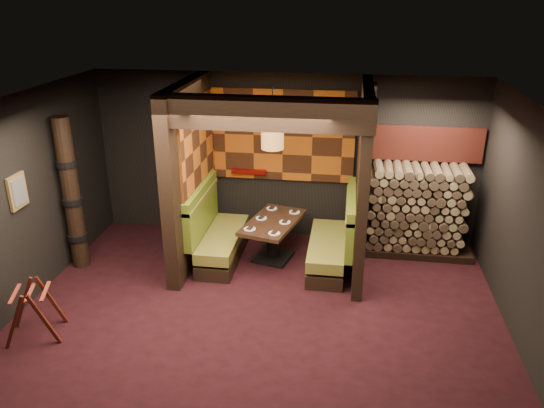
{
  "coord_description": "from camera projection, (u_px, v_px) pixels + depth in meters",
  "views": [
    {
      "loc": [
        1.07,
        -5.87,
        4.09
      ],
      "look_at": [
        0.0,
        1.3,
        1.15
      ],
      "focal_mm": 35.0,
      "sensor_mm": 36.0,
      "label": 1
    }
  ],
  "objects": [
    {
      "name": "firewood_stack",
      "position": [
        420.0,
        211.0,
        8.62
      ],
      "size": [
        1.73,
        0.7,
        1.5
      ],
      "color": "black",
      "rests_on": "floor"
    },
    {
      "name": "booth_bench_right",
      "position": [
        334.0,
        243.0,
        8.3
      ],
      "size": [
        0.68,
        1.6,
        1.14
      ],
      "color": "black",
      "rests_on": "floor"
    },
    {
      "name": "luggage_rack",
      "position": [
        33.0,
        309.0,
        6.63
      ],
      "size": [
        0.81,
        0.68,
        0.76
      ],
      "color": "#41140C",
      "rests_on": "floor"
    },
    {
      "name": "lacquer_shelf",
      "position": [
        249.0,
        171.0,
        9.13
      ],
      "size": [
        0.6,
        0.12,
        0.07
      ],
      "primitive_type": "cube",
      "color": "#5F0805",
      "rests_on": "wall_back"
    },
    {
      "name": "wall_front",
      "position": [
        193.0,
        370.0,
        4.0
      ],
      "size": [
        6.5,
        0.02,
        2.85
      ],
      "primitive_type": "cube",
      "color": "black",
      "rests_on": "ground"
    },
    {
      "name": "tapa_back_panel",
      "position": [
        283.0,
        136.0,
        8.86
      ],
      "size": [
        2.4,
        0.06,
        1.55
      ],
      "primitive_type": "cube",
      "color": "#AE5114",
      "rests_on": "wall_back"
    },
    {
      "name": "ceiling",
      "position": [
        255.0,
        107.0,
        5.98
      ],
      "size": [
        6.5,
        5.5,
        0.02
      ],
      "primitive_type": "cube",
      "color": "black",
      "rests_on": "ground"
    },
    {
      "name": "partition_right",
      "position": [
        362.0,
        182.0,
        7.91
      ],
      "size": [
        0.15,
        2.1,
        2.85
      ],
      "primitive_type": "cube",
      "color": "black",
      "rests_on": "floor"
    },
    {
      "name": "dining_table",
      "position": [
        273.0,
        234.0,
        8.51
      ],
      "size": [
        0.99,
        1.42,
        0.68
      ],
      "color": "black",
      "rests_on": "floor"
    },
    {
      "name": "pendant_lamp",
      "position": [
        273.0,
        134.0,
        7.84
      ],
      "size": [
        0.34,
        0.34,
        0.97
      ],
      "color": "#9F6A33",
      "rests_on": "ceiling"
    },
    {
      "name": "floor",
      "position": [
        258.0,
        321.0,
        7.07
      ],
      "size": [
        6.5,
        5.5,
        0.02
      ],
      "primitive_type": "cube",
      "color": "black",
      "rests_on": "ground"
    },
    {
      "name": "header_beam",
      "position": [
        263.0,
        114.0,
        6.72
      ],
      "size": [
        2.85,
        0.18,
        0.44
      ],
      "primitive_type": "cube",
      "color": "black",
      "rests_on": "partition_left"
    },
    {
      "name": "wall_left",
      "position": [
        13.0,
        208.0,
        6.97
      ],
      "size": [
        0.02,
        5.5,
        2.85
      ],
      "primitive_type": "cube",
      "color": "black",
      "rests_on": "ground"
    },
    {
      "name": "totem_column",
      "position": [
        72.0,
        196.0,
        8.04
      ],
      "size": [
        0.31,
        0.31,
        2.4
      ],
      "color": "black",
      "rests_on": "floor"
    },
    {
      "name": "tapa_side_panel",
      "position": [
        199.0,
        145.0,
        8.2
      ],
      "size": [
        0.04,
        1.85,
        1.45
      ],
      "primitive_type": "cube",
      "color": "#AE5114",
      "rests_on": "partition_left"
    },
    {
      "name": "wall_right",
      "position": [
        536.0,
        240.0,
        6.08
      ],
      "size": [
        0.02,
        5.5,
        2.85
      ],
      "primitive_type": "cube",
      "color": "black",
      "rests_on": "ground"
    },
    {
      "name": "framed_picture",
      "position": [
        18.0,
        191.0,
        6.98
      ],
      "size": [
        0.05,
        0.36,
        0.46
      ],
      "color": "olive",
      "rests_on": "wall_left"
    },
    {
      "name": "place_settings",
      "position": [
        273.0,
        220.0,
        8.42
      ],
      "size": [
        0.79,
        1.13,
        0.03
      ],
      "color": "white",
      "rests_on": "dining_table"
    },
    {
      "name": "bay_front_post",
      "position": [
        368.0,
        176.0,
        8.13
      ],
      "size": [
        0.08,
        0.08,
        2.85
      ],
      "primitive_type": "cube",
      "color": "black",
      "rests_on": "floor"
    },
    {
      "name": "booth_bench_left",
      "position": [
        216.0,
        236.0,
        8.55
      ],
      "size": [
        0.68,
        1.6,
        1.14
      ],
      "color": "black",
      "rests_on": "floor"
    },
    {
      "name": "partition_left",
      "position": [
        189.0,
        174.0,
        8.22
      ],
      "size": [
        0.2,
        2.2,
        2.85
      ],
      "primitive_type": "cube",
      "color": "black",
      "rests_on": "floor"
    },
    {
      "name": "wall_back",
      "position": [
        285.0,
        157.0,
        9.05
      ],
      "size": [
        6.5,
        0.02,
        2.85
      ],
      "primitive_type": "cube",
      "color": "black",
      "rests_on": "ground"
    },
    {
      "name": "mosaic_header",
      "position": [
        425.0,
        144.0,
        8.54
      ],
      "size": [
        1.83,
        0.1,
        0.56
      ],
      "primitive_type": "cube",
      "color": "maroon",
      "rests_on": "wall_back"
    }
  ]
}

